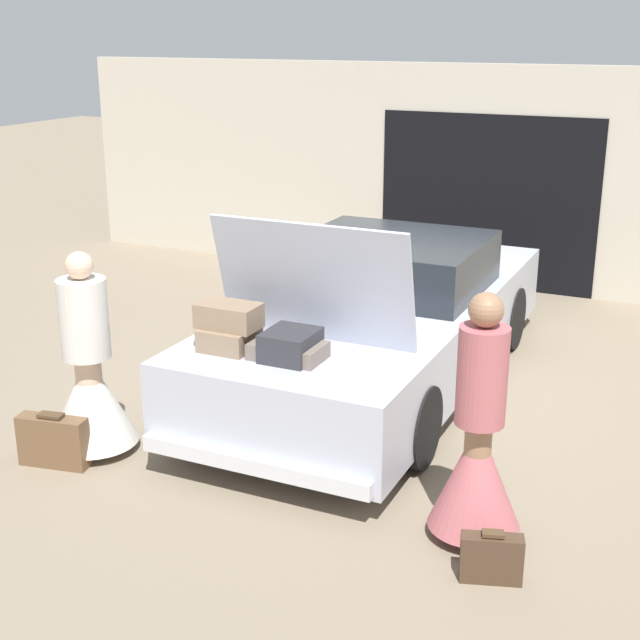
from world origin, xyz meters
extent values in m
plane|color=#7F705B|center=(0.00, 0.00, 0.00)|extent=(40.00, 40.00, 0.00)
cube|color=beige|center=(0.00, 3.76, 1.40)|extent=(12.00, 0.12, 2.80)
cube|color=black|center=(0.00, 3.68, 1.10)|extent=(2.80, 0.02, 2.20)
cube|color=#B2B7C6|center=(0.00, 0.00, 0.53)|extent=(1.91, 4.81, 0.69)
cube|color=#1E2328|center=(0.00, 0.29, 1.11)|extent=(1.68, 1.54, 0.48)
cylinder|color=black|center=(-0.89, 1.49, 0.33)|extent=(0.18, 0.65, 0.65)
cylinder|color=black|center=(0.89, 1.49, 0.33)|extent=(0.18, 0.65, 0.65)
cylinder|color=black|center=(-0.89, -1.44, 0.33)|extent=(0.18, 0.65, 0.65)
cylinder|color=black|center=(0.89, -1.44, 0.33)|extent=(0.18, 0.65, 0.65)
cube|color=silver|center=(0.00, -2.44, 0.28)|extent=(1.82, 0.10, 0.12)
cube|color=#B2B7C6|center=(0.00, -1.45, 1.36)|extent=(1.63, 0.29, 0.98)
cube|color=#8C7259|center=(-0.52, -1.84, 0.96)|extent=(0.38, 0.38, 0.17)
cube|color=#75665B|center=(-0.02, -1.84, 0.94)|extent=(0.54, 0.35, 0.12)
cube|color=#8C7259|center=(-0.52, -1.84, 1.14)|extent=(0.47, 0.29, 0.19)
cube|color=#2D2D33|center=(0.00, -1.84, 0.98)|extent=(0.37, 0.41, 0.22)
cylinder|color=beige|center=(-1.55, -2.28, 0.40)|extent=(0.21, 0.21, 0.79)
cone|color=silver|center=(-1.55, -2.28, 0.43)|extent=(0.72, 0.72, 0.71)
cylinder|color=silver|center=(-1.55, -2.28, 1.10)|extent=(0.38, 0.38, 0.63)
sphere|color=beige|center=(-1.55, -2.28, 1.52)|extent=(0.21, 0.21, 0.21)
cylinder|color=#997051|center=(1.55, -2.24, 0.41)|extent=(0.18, 0.18, 0.82)
cone|color=#B25B60|center=(1.55, -2.24, 0.45)|extent=(0.61, 0.61, 0.74)
cylinder|color=#B25B60|center=(1.55, -2.24, 1.14)|extent=(0.32, 0.32, 0.65)
sphere|color=#997051|center=(1.55, -2.24, 1.58)|extent=(0.22, 0.22, 0.22)
cube|color=brown|center=(-1.65, -2.63, 0.20)|extent=(0.57, 0.25, 0.40)
cube|color=#4C3823|center=(-1.65, -2.63, 0.42)|extent=(0.21, 0.13, 0.02)
cube|color=#473323|center=(1.79, -2.69, 0.15)|extent=(0.40, 0.23, 0.31)
cube|color=#4C3823|center=(1.79, -2.69, 0.33)|extent=(0.15, 0.11, 0.02)
camera|label=1|loc=(2.82, -7.37, 3.23)|focal=50.00mm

